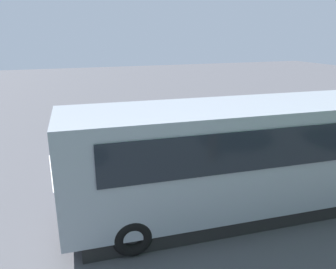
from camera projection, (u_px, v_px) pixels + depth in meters
ground_plane at (168, 158)px, 13.80m from camera, size 80.00×80.00×0.00m
tour_bus at (253, 158)px, 9.32m from camera, size 10.83×3.07×3.25m
spectator_far_left at (237, 145)px, 12.46m from camera, size 0.57×0.33×1.65m
spectator_left at (207, 147)px, 12.21m from camera, size 0.57×0.38×1.68m
spectator_centre at (172, 151)px, 11.79m from camera, size 0.58×0.38×1.67m
parked_motorcycle_silver at (172, 177)px, 10.87m from camera, size 2.05×0.60×0.99m
stunt_motorcycle at (105, 127)px, 14.88m from camera, size 1.99×0.89×1.62m
traffic_cone at (154, 143)px, 14.79m from camera, size 0.34×0.34×0.63m
bay_line_a at (253, 146)px, 15.28m from camera, size 0.28×4.57×0.01m
bay_line_b at (195, 153)px, 14.35m from camera, size 0.25×3.78×0.01m
bay_line_c at (128, 162)px, 13.41m from camera, size 0.26×4.04×0.01m
bay_line_d at (52, 171)px, 12.47m from camera, size 0.24×3.70×0.01m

